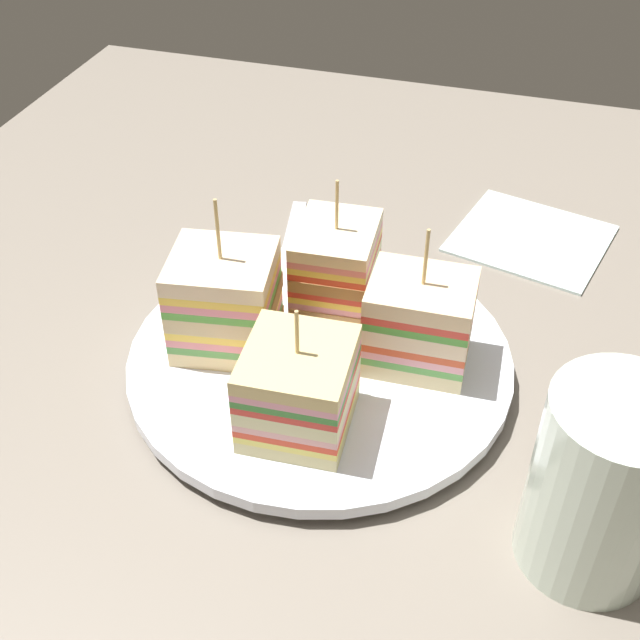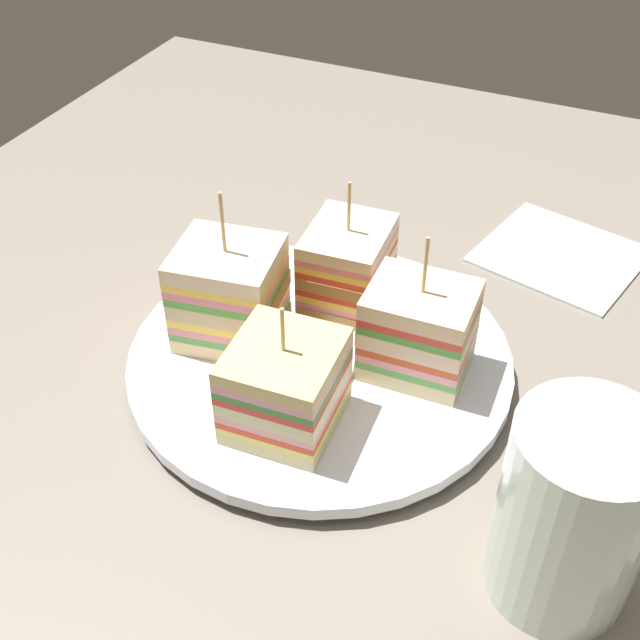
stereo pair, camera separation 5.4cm
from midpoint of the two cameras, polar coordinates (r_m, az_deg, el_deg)
name	(u,v)px [view 1 (the left image)]	position (r cm, az deg, el deg)	size (l,w,h in cm)	color
ground_plane	(320,381)	(57.61, -2.68, -4.36)	(98.88, 85.44, 1.80)	slate
plate	(320,361)	(56.30, -2.74, -2.97)	(26.22, 26.22, 1.65)	white
sandwich_wedge_0	(419,322)	(53.49, 4.04, -0.29)	(5.78, 6.99, 10.43)	beige
sandwich_wedge_1	(336,264)	(58.91, -1.51, 3.84)	(7.14, 5.93, 9.78)	beige
sandwich_wedge_2	(225,302)	(55.26, -9.41, 1.16)	(7.16, 7.67, 11.42)	beige
sandwich_wedge_3	(298,388)	(49.34, -4.65, -4.92)	(7.14, 6.67, 8.96)	#D0C385
chip_pile	(310,363)	(54.25, -3.56, -3.14)	(7.60, 7.40, 1.37)	#EAD777
spoon	(283,270)	(65.63, -4.94, 3.41)	(14.56, 4.65, 1.00)	silver
napkin	(531,237)	(71.11, 12.40, 5.57)	(11.07, 12.02, 0.50)	white
drinking_glass	(600,494)	(44.99, 15.68, -11.78)	(7.59, 7.59, 11.50)	silver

